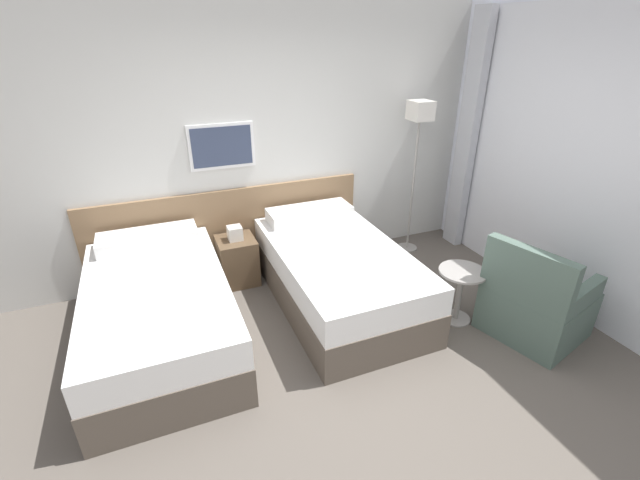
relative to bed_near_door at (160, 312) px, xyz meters
The scene contains 9 objects.
ground_plane 1.75m from the bed_near_door, 39.13° to the right, with size 16.00×16.00×0.00m, color #5B544C.
wall_headboard 1.94m from the bed_near_door, 38.60° to the left, with size 10.00×0.10×2.70m.
wall_window 3.95m from the bed_near_door, 18.01° to the right, with size 0.21×4.59×2.70m.
bed_near_door is the anchor object (origin of this frame).
bed_near_window 1.62m from the bed_near_door, ahead, with size 1.11×1.96×0.72m.
nightstand 1.09m from the bed_near_door, 42.17° to the left, with size 0.38×0.39×0.63m.
floor_lamp 3.18m from the bed_near_door, 13.71° to the left, with size 0.24×0.24×1.74m.
side_table 2.60m from the bed_near_door, 15.39° to the right, with size 0.42×0.42×0.51m.
armchair 3.17m from the bed_near_door, 20.12° to the right, with size 0.87×0.88×0.90m.
Camera 1 is at (-1.21, -2.12, 2.39)m, focal length 24.00 mm.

